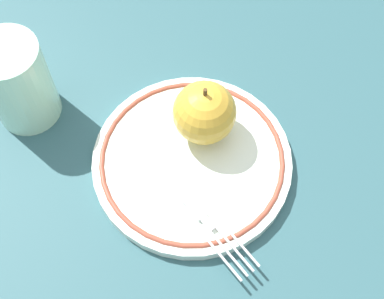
# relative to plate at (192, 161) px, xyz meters

# --- Properties ---
(ground_plane) EXTENTS (2.00, 2.00, 0.00)m
(ground_plane) POSITION_rel_plate_xyz_m (0.02, 0.01, -0.01)
(ground_plane) COLOR #2E585F
(plate) EXTENTS (0.23, 0.23, 0.02)m
(plate) POSITION_rel_plate_xyz_m (0.00, 0.00, 0.00)
(plate) COLOR white
(plate) RESTS_ON ground_plane
(apple_red_whole) EXTENTS (0.07, 0.07, 0.08)m
(apple_red_whole) POSITION_rel_plate_xyz_m (0.01, -0.04, 0.04)
(apple_red_whole) COLOR gold
(apple_red_whole) RESTS_ON plate
(fork) EXTENTS (0.16, 0.09, 0.00)m
(fork) POSITION_rel_plate_xyz_m (-0.03, 0.05, 0.01)
(fork) COLOR silver
(fork) RESTS_ON plate
(drinking_glass) EXTENTS (0.08, 0.08, 0.11)m
(drinking_glass) POSITION_rel_plate_xyz_m (0.21, 0.02, 0.05)
(drinking_glass) COLOR #B9EFCE
(drinking_glass) RESTS_ON ground_plane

